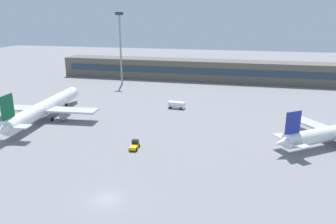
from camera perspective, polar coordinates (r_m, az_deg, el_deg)
ground_plane at (r=89.16m, az=-0.25°, el=-1.83°), size 400.00×400.00×0.00m
terminal_building at (r=148.80m, az=5.61°, el=7.34°), size 128.13×12.13×9.00m
airplane_mid at (r=98.17m, az=-20.58°, el=0.83°), size 30.66×43.82×10.82m
baggage_tug_yellow at (r=72.14m, az=-5.87°, el=-5.79°), size 2.06×3.71×1.75m
service_van_white at (r=102.35m, az=1.51°, el=1.25°), size 5.37×2.72×2.08m
floodlight_tower_west at (r=138.09m, az=-8.34°, el=11.70°), size 3.20×0.80×29.52m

